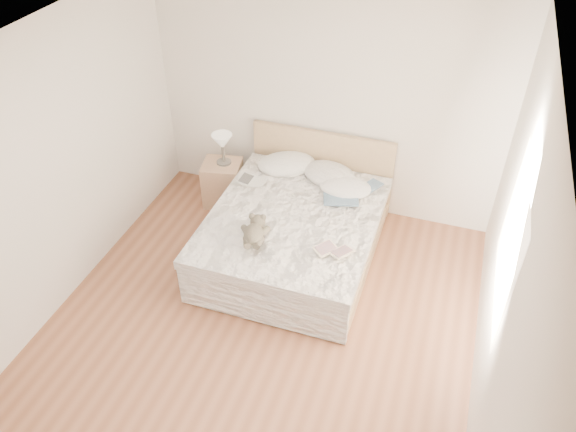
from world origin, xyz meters
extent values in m
cube|color=brown|center=(0.00, 0.00, 0.00)|extent=(4.00, 4.50, 0.00)
cube|color=white|center=(0.00, 0.00, 2.70)|extent=(4.00, 4.50, 0.00)
cube|color=silver|center=(0.00, 2.25, 1.35)|extent=(4.00, 0.02, 2.70)
cube|color=silver|center=(-2.00, 0.00, 1.35)|extent=(0.02, 4.50, 2.70)
cube|color=silver|center=(2.00, 0.00, 1.35)|extent=(0.02, 4.50, 2.70)
cube|color=white|center=(1.99, 0.30, 1.45)|extent=(0.02, 1.30, 1.10)
cube|color=tan|center=(0.00, 1.15, 0.10)|extent=(1.68, 2.08, 0.20)
cube|color=white|center=(0.00, 1.15, 0.35)|extent=(1.60, 2.00, 0.30)
cube|color=white|center=(0.00, 1.10, 0.54)|extent=(1.72, 2.05, 0.10)
cube|color=tan|center=(0.00, 2.19, 0.50)|extent=(1.70, 0.06, 1.00)
cube|color=tan|center=(-1.14, 1.82, 0.28)|extent=(0.52, 0.48, 0.56)
cylinder|color=#514C46|center=(-1.12, 1.85, 0.57)|extent=(0.18, 0.18, 0.02)
cylinder|color=#3D3833|center=(-1.12, 1.85, 0.70)|extent=(0.03, 0.03, 0.24)
cone|color=silver|center=(-1.12, 1.85, 0.86)|extent=(0.31, 0.31, 0.18)
ellipsoid|color=white|center=(-0.36, 1.95, 0.64)|extent=(0.82, 0.74, 0.20)
ellipsoid|color=silver|center=(0.18, 1.90, 0.64)|extent=(0.78, 0.66, 0.20)
ellipsoid|color=white|center=(0.40, 1.71, 0.64)|extent=(0.62, 0.47, 0.17)
cube|color=silver|center=(-0.62, 1.51, 0.63)|extent=(0.33, 0.23, 0.02)
cube|color=#FFECCA|center=(0.55, 0.67, 0.63)|extent=(0.39, 0.37, 0.02)
camera|label=1|loc=(1.42, -3.27, 4.22)|focal=35.00mm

